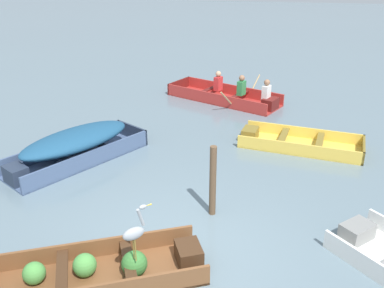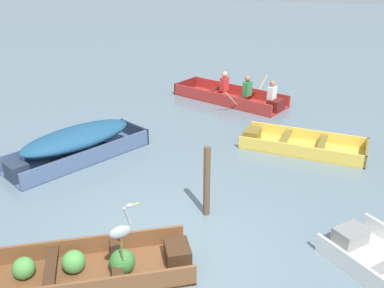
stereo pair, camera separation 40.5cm
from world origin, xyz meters
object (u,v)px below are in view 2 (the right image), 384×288
rowboat_red_with_crew (236,96)px  mooring_post (207,181)px  dinghy_wooden_brown_foreground (91,267)px  skiff_slate_blue_near_moored (76,142)px  skiff_yellow_far_moored (297,144)px  heron_on_dinghy (121,230)px

rowboat_red_with_crew → mooring_post: mooring_post is taller
dinghy_wooden_brown_foreground → rowboat_red_with_crew: size_ratio=0.85×
dinghy_wooden_brown_foreground → mooring_post: mooring_post is taller
skiff_slate_blue_near_moored → skiff_yellow_far_moored: (4.91, 1.82, -0.33)m
dinghy_wooden_brown_foreground → heron_on_dinghy: heron_on_dinghy is taller
rowboat_red_with_crew → heron_on_dinghy: 8.53m
skiff_yellow_far_moored → mooring_post: bearing=-114.8°
skiff_slate_blue_near_moored → rowboat_red_with_crew: bearing=59.5°
heron_on_dinghy → skiff_slate_blue_near_moored: bearing=126.4°
heron_on_dinghy → mooring_post: (0.77, 1.99, -0.22)m
skiff_slate_blue_near_moored → heron_on_dinghy: 4.40m
dinghy_wooden_brown_foreground → skiff_yellow_far_moored: size_ratio=1.07×
skiff_slate_blue_near_moored → mooring_post: mooring_post is taller
rowboat_red_with_crew → mooring_post: size_ratio=2.85×
skiff_yellow_far_moored → rowboat_red_with_crew: (-1.98, 3.15, 0.10)m
rowboat_red_with_crew → mooring_post: bearing=-86.1°
skiff_slate_blue_near_moored → rowboat_red_with_crew: 5.77m
dinghy_wooden_brown_foreground → rowboat_red_with_crew: bearing=84.2°
dinghy_wooden_brown_foreground → heron_on_dinghy: (0.53, 0.01, 0.74)m
heron_on_dinghy → mooring_post: mooring_post is taller
rowboat_red_with_crew → mooring_post: (0.44, -6.50, 0.47)m
skiff_slate_blue_near_moored → rowboat_red_with_crew: rowboat_red_with_crew is taller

